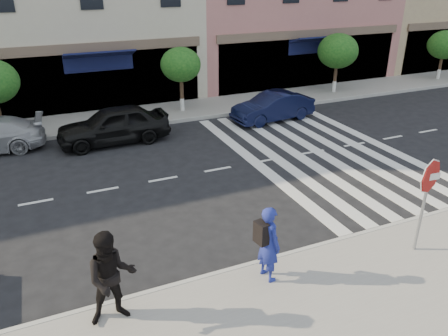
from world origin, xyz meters
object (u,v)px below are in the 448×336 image
Objects in this scene: stop_sign at (428,185)px; walker at (111,278)px; car_far_right at (273,107)px; photographer at (269,243)px; car_far_mid at (114,125)px.

walker is (-7.19, 0.62, -0.79)m from stop_sign.
stop_sign is at bearing -17.07° from car_far_right.
photographer is 0.45× the size of car_far_right.
car_far_right is at bearing -39.00° from photographer.
photographer is at bearing -36.36° from car_far_right.
photographer is 11.73m from car_far_right.
walker is at bearing -48.79° from car_far_right.
stop_sign is 1.37× the size of photographer.
walker reaches higher than car_far_right.
walker is at bearing -178.82° from stop_sign.
car_far_right is at bearing 87.99° from car_far_mid.
walker is 10.31m from car_far_mid.
stop_sign is 7.26m from walker.
walker is (-3.35, 0.08, 0.09)m from photographer.
car_far_mid is at bearing -96.75° from car_far_right.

